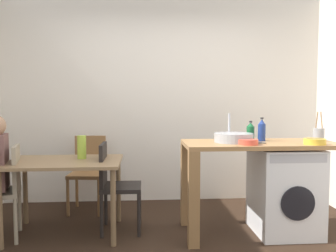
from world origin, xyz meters
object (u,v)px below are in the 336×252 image
Objects in this scene: chair_person_seat at (5,187)px; washing_machine at (284,190)px; chair_opposite at (114,182)px; bottle_tall_green at (250,132)px; utensil_crock at (319,134)px; mixing_bowl at (248,142)px; colander at (315,141)px; bottle_squat_brown at (262,130)px; dining_table at (65,170)px; vase at (82,147)px; chair_spare_by_wall at (89,168)px.

chair_person_seat reaches higher than washing_machine.
bottle_tall_green is at bearing 89.67° from chair_opposite.
utensil_crock is (0.37, 0.05, 0.56)m from washing_machine.
colander is at bearing -1.82° from mixing_bowl.
bottle_squat_brown reaches higher than colander.
colander reaches higher than washing_machine.
chair_opposite is at bearing 176.81° from utensil_crock.
chair_person_seat is 3.14m from utensil_crock.
bottle_tall_green is (-0.31, 0.16, 0.58)m from washing_machine.
bottle_squat_brown reaches higher than washing_machine.
washing_machine is 4.25× the size of bottle_tall_green.
chair_person_seat is at bearing 179.25° from washing_machine.
mixing_bowl reaches higher than dining_table.
chair_opposite is 4.45× the size of bottle_tall_green.
dining_table is 4.62× the size of vase.
chair_person_seat is 4.45× the size of bottle_tall_green.
bottle_tall_green is 0.68m from utensil_crock.
utensil_crock is at bearing -103.63° from chair_person_seat.
chair_spare_by_wall is 4.50× the size of colander.
chair_opposite is at bearing 122.37° from chair_spare_by_wall.
mixing_bowl is at bearing -14.58° from vase.
chair_opposite is at bearing 179.48° from bottle_tall_green.
chair_spare_by_wall is 4.97× the size of mixing_bowl.
bottle_squat_brown is 1.33× the size of mixing_bowl.
washing_machine is 0.59m from colander.
chair_person_seat and chair_opposite have the same top height.
colander reaches higher than mixing_bowl.
mixing_bowl is (-0.13, -0.35, -0.06)m from bottle_tall_green.
chair_opposite is 1.40m from mixing_bowl.
chair_spare_by_wall is at bearing 82.13° from dining_table.
chair_spare_by_wall is at bearing 153.93° from colander.
chair_opposite is 1.05× the size of washing_machine.
chair_spare_by_wall is 3.78× the size of vase.
chair_spare_by_wall is at bearing 146.41° from mixing_bowl.
bottle_squat_brown is 0.51m from colander.
bottle_squat_brown is at bearing 51.47° from mixing_bowl.
bottle_tall_green is at bearing -2.07° from vase.
dining_table is at bearing 87.52° from chair_spare_by_wall.
bottle_tall_green is (2.43, 0.12, 0.50)m from chair_person_seat.
utensil_crock is at bearing -1.47° from dining_table.
chair_person_seat is (-0.55, -0.08, -0.14)m from dining_table.
colander reaches higher than chair_opposite.
colander is at bearing 159.32° from chair_spare_by_wall.
dining_table is 0.28m from vase.
bottle_tall_green reaches higher than washing_machine.
dining_table is 2.42m from colander.
bottle_squat_brown is at bearing 176.40° from utensil_crock.
dining_table is at bearing -83.78° from chair_opposite.
chair_opposite reaches higher than washing_machine.
vase is (-2.23, 0.44, -0.09)m from colander.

